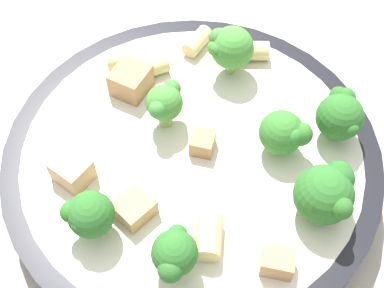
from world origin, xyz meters
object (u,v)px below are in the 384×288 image
(broccoli_floret_3, at_px, (230,47))
(broccoli_floret_6, at_px, (164,103))
(broccoli_floret_4, at_px, (327,192))
(broccoli_floret_5, at_px, (284,133))
(broccoli_floret_1, at_px, (340,115))
(chicken_chunk_4, at_px, (204,146))
(broccoli_floret_2, at_px, (174,254))
(chicken_chunk_1, at_px, (134,208))
(rigatoni_1, at_px, (253,51))
(chicken_chunk_0, at_px, (131,81))
(rigatoni_3, at_px, (156,66))
(chicken_chunk_3, at_px, (72,171))
(broccoli_floret_0, at_px, (89,215))
(rigatoni_2, at_px, (121,61))
(pasta_bowl, at_px, (192,163))
(rigatoni_0, at_px, (208,237))
(chicken_chunk_2, at_px, (278,262))
(rigatoni_4, at_px, (197,42))

(broccoli_floret_3, bearing_deg, broccoli_floret_6, 24.79)
(broccoli_floret_4, xyz_separation_m, broccoli_floret_5, (0.00, -0.05, -0.00))
(broccoli_floret_1, xyz_separation_m, broccoli_floret_4, (0.04, 0.05, 0.00))
(broccoli_floret_3, height_order, chicken_chunk_4, broccoli_floret_3)
(broccoli_floret_2, bearing_deg, chicken_chunk_1, -76.51)
(rigatoni_1, height_order, chicken_chunk_0, chicken_chunk_0)
(rigatoni_3, bearing_deg, chicken_chunk_1, 63.35)
(broccoli_floret_3, height_order, chicken_chunk_3, broccoli_floret_3)
(broccoli_floret_6, xyz_separation_m, chicken_chunk_0, (0.01, -0.04, -0.01))
(broccoli_floret_5, height_order, chicken_chunk_4, broccoli_floret_5)
(broccoli_floret_0, relative_size, chicken_chunk_3, 1.52)
(chicken_chunk_0, distance_m, chicken_chunk_3, 0.09)
(broccoli_floret_6, distance_m, chicken_chunk_1, 0.08)
(broccoli_floret_6, height_order, rigatoni_2, broccoli_floret_6)
(broccoli_floret_6, relative_size, chicken_chunk_4, 2.12)
(broccoli_floret_3, bearing_deg, chicken_chunk_3, 19.83)
(pasta_bowl, distance_m, broccoli_floret_6, 0.05)
(chicken_chunk_3, height_order, chicken_chunk_4, chicken_chunk_3)
(broccoli_floret_4, distance_m, rigatoni_1, 0.15)
(pasta_bowl, relative_size, rigatoni_3, 11.28)
(rigatoni_0, distance_m, rigatoni_2, 0.17)
(pasta_bowl, distance_m, chicken_chunk_0, 0.08)
(broccoli_floret_1, distance_m, rigatoni_0, 0.13)
(broccoli_floret_6, xyz_separation_m, chicken_chunk_2, (-0.02, 0.13, -0.02))
(rigatoni_1, bearing_deg, broccoli_floret_3, 13.92)
(pasta_bowl, height_order, rigatoni_0, rigatoni_0)
(broccoli_floret_5, bearing_deg, broccoli_floret_0, 4.54)
(pasta_bowl, distance_m, rigatoni_2, 0.10)
(chicken_chunk_3, bearing_deg, broccoli_floret_0, 91.61)
(broccoli_floret_1, distance_m, chicken_chunk_0, 0.16)
(broccoli_floret_1, bearing_deg, broccoli_floret_5, -3.77)
(rigatoni_1, relative_size, chicken_chunk_4, 1.45)
(rigatoni_1, relative_size, chicken_chunk_1, 1.07)
(rigatoni_1, height_order, rigatoni_2, rigatoni_1)
(broccoli_floret_5, distance_m, rigatoni_3, 0.12)
(rigatoni_1, xyz_separation_m, chicken_chunk_4, (0.07, 0.07, -0.00))
(pasta_bowl, xyz_separation_m, chicken_chunk_3, (0.09, -0.01, 0.02))
(pasta_bowl, distance_m, broccoli_floret_1, 0.11)
(broccoli_floret_1, bearing_deg, broccoli_floret_0, 2.64)
(broccoli_floret_4, bearing_deg, rigatoni_2, -64.27)
(broccoli_floret_0, bearing_deg, broccoli_floret_4, 163.74)
(chicken_chunk_4, bearing_deg, broccoli_floret_2, 55.74)
(rigatoni_3, distance_m, rigatoni_4, 0.04)
(chicken_chunk_1, relative_size, chicken_chunk_2, 1.18)
(broccoli_floret_3, relative_size, rigatoni_0, 1.55)
(rigatoni_0, height_order, chicken_chunk_3, chicken_chunk_3)
(broccoli_floret_5, bearing_deg, rigatoni_0, 31.60)
(broccoli_floret_6, bearing_deg, chicken_chunk_3, 15.36)
(rigatoni_3, bearing_deg, chicken_chunk_2, 94.14)
(broccoli_floret_2, height_order, rigatoni_4, broccoli_floret_2)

